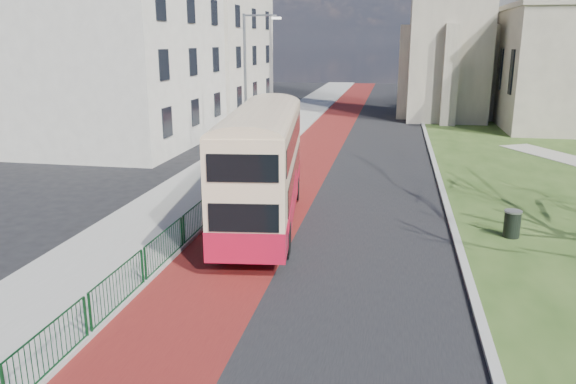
# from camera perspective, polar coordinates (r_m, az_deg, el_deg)

# --- Properties ---
(ground) EXTENTS (160.00, 160.00, 0.00)m
(ground) POSITION_cam_1_polar(r_m,az_deg,el_deg) (14.91, -5.22, -11.69)
(ground) COLOR black
(ground) RESTS_ON ground
(road_carriageway) EXTENTS (9.00, 120.00, 0.01)m
(road_carriageway) POSITION_cam_1_polar(r_m,az_deg,el_deg) (33.52, 6.66, 3.50)
(road_carriageway) COLOR black
(road_carriageway) RESTS_ON ground
(bus_lane) EXTENTS (3.40, 120.00, 0.01)m
(bus_lane) POSITION_cam_1_polar(r_m,az_deg,el_deg) (33.81, 2.09, 3.69)
(bus_lane) COLOR #591414
(bus_lane) RESTS_ON ground
(pavement_west) EXTENTS (4.00, 120.00, 0.12)m
(pavement_west) POSITION_cam_1_polar(r_m,az_deg,el_deg) (34.56, -4.16, 4.01)
(pavement_west) COLOR gray
(pavement_west) RESTS_ON ground
(kerb_west) EXTENTS (0.25, 120.00, 0.13)m
(kerb_west) POSITION_cam_1_polar(r_m,az_deg,el_deg) (34.11, -0.91, 3.90)
(kerb_west) COLOR #999993
(kerb_west) RESTS_ON ground
(kerb_east) EXTENTS (0.25, 80.00, 0.13)m
(kerb_east) POSITION_cam_1_polar(r_m,az_deg,el_deg) (35.47, 14.36, 3.87)
(kerb_east) COLOR #999993
(kerb_east) RESTS_ON ground
(pedestrian_railing) EXTENTS (0.07, 24.00, 1.12)m
(pedestrian_railing) POSITION_cam_1_polar(r_m,az_deg,el_deg) (19.08, -10.53, -3.95)
(pedestrian_railing) COLOR #0D3C1B
(pedestrian_railing) RESTS_ON ground
(street_block_near) EXTENTS (10.30, 14.30, 13.00)m
(street_block_near) POSITION_cam_1_polar(r_m,az_deg,el_deg) (39.04, -16.85, 14.23)
(street_block_near) COLOR beige
(street_block_near) RESTS_ON ground
(street_block_far) EXTENTS (10.30, 16.30, 11.50)m
(street_block_far) POSITION_cam_1_polar(r_m,az_deg,el_deg) (53.79, -8.79, 13.96)
(street_block_far) COLOR beige
(street_block_far) RESTS_ON ground
(streetlamp) EXTENTS (2.13, 0.18, 8.00)m
(streetlamp) POSITION_cam_1_polar(r_m,az_deg,el_deg) (31.89, -4.10, 11.30)
(streetlamp) COLOR gray
(streetlamp) RESTS_ON pavement_west
(bus) EXTENTS (3.64, 10.42, 4.27)m
(bus) POSITION_cam_1_polar(r_m,az_deg,el_deg) (20.64, -2.61, 3.17)
(bus) COLOR #AE102A
(bus) RESTS_ON ground
(litter_bin) EXTENTS (0.72, 0.72, 0.96)m
(litter_bin) POSITION_cam_1_polar(r_m,az_deg,el_deg) (21.12, 21.81, -3.01)
(litter_bin) COLOR black
(litter_bin) RESTS_ON grass_green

